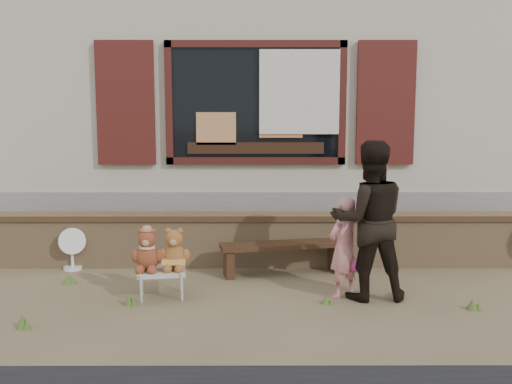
{
  "coord_description": "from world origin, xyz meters",
  "views": [
    {
      "loc": [
        -0.02,
        -6.41,
        2.0
      ],
      "look_at": [
        0.0,
        0.6,
        1.0
      ],
      "focal_mm": 42.0,
      "sensor_mm": 36.0,
      "label": 1
    }
  ],
  "objects_px": {
    "adult": "(369,220)",
    "folding_chair": "(161,272)",
    "child": "(343,248)",
    "teddy_bear_left": "(147,249)",
    "teddy_bear_right": "(174,248)",
    "bench": "(283,251)"
  },
  "relations": [
    {
      "from": "adult",
      "to": "teddy_bear_left",
      "type": "bearing_deg",
      "value": -2.54
    },
    {
      "from": "folding_chair",
      "to": "adult",
      "type": "relative_size",
      "value": 0.33
    },
    {
      "from": "teddy_bear_left",
      "to": "adult",
      "type": "xyz_separation_m",
      "value": [
        2.31,
        -0.0,
        0.3
      ]
    },
    {
      "from": "adult",
      "to": "child",
      "type": "bearing_deg",
      "value": -8.18
    },
    {
      "from": "teddy_bear_left",
      "to": "adult",
      "type": "bearing_deg",
      "value": -8.39
    },
    {
      "from": "bench",
      "to": "child",
      "type": "relative_size",
      "value": 1.43
    },
    {
      "from": "folding_chair",
      "to": "teddy_bear_right",
      "type": "xyz_separation_m",
      "value": [
        0.14,
        0.02,
        0.25
      ]
    },
    {
      "from": "teddy_bear_left",
      "to": "adult",
      "type": "relative_size",
      "value": 0.28
    },
    {
      "from": "bench",
      "to": "teddy_bear_left",
      "type": "height_order",
      "value": "teddy_bear_left"
    },
    {
      "from": "teddy_bear_right",
      "to": "adult",
      "type": "bearing_deg",
      "value": -9.54
    },
    {
      "from": "adult",
      "to": "folding_chair",
      "type": "bearing_deg",
      "value": -3.08
    },
    {
      "from": "child",
      "to": "adult",
      "type": "xyz_separation_m",
      "value": [
        0.26,
        -0.03,
        0.3
      ]
    },
    {
      "from": "child",
      "to": "teddy_bear_left",
      "type": "bearing_deg",
      "value": -37.46
    },
    {
      "from": "teddy_bear_right",
      "to": "child",
      "type": "xyz_separation_m",
      "value": [
        1.78,
        -0.02,
        0.01
      ]
    },
    {
      "from": "folding_chair",
      "to": "teddy_bear_right",
      "type": "bearing_deg",
      "value": -0.0
    },
    {
      "from": "teddy_bear_left",
      "to": "adult",
      "type": "distance_m",
      "value": 2.33
    },
    {
      "from": "folding_chair",
      "to": "teddy_bear_right",
      "type": "distance_m",
      "value": 0.29
    },
    {
      "from": "teddy_bear_right",
      "to": "child",
      "type": "bearing_deg",
      "value": -8.89
    },
    {
      "from": "bench",
      "to": "child",
      "type": "bearing_deg",
      "value": -67.63
    },
    {
      "from": "bench",
      "to": "adult",
      "type": "xyz_separation_m",
      "value": [
        0.85,
        -0.91,
        0.55
      ]
    },
    {
      "from": "teddy_bear_right",
      "to": "adult",
      "type": "height_order",
      "value": "adult"
    },
    {
      "from": "teddy_bear_left",
      "to": "adult",
      "type": "height_order",
      "value": "adult"
    }
  ]
}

